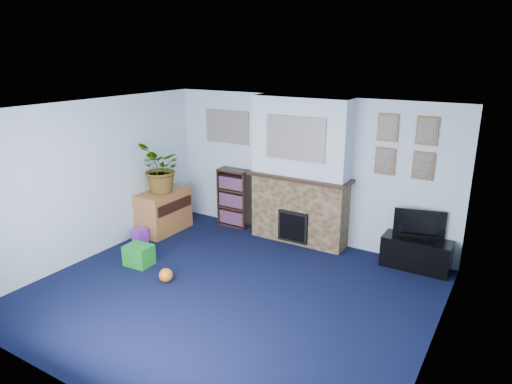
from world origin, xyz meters
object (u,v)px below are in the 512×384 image
Objects in this scene: television at (420,225)px; sideboard at (164,212)px; bookshelf at (234,199)px; tv_stand at (416,254)px.

television is 4.26m from sideboard.
sideboard is (-0.91, -0.89, -0.15)m from bookshelf.
sideboard is at bearing -135.64° from bookshelf.
television is (0.00, 0.02, 0.44)m from tv_stand.
tv_stand is 1.03× the size of sideboard.
tv_stand is at bearing 11.07° from sideboard.
television reaches higher than sideboard.
sideboard is (-4.16, -0.83, -0.32)m from television.
bookshelf reaches higher than tv_stand.
bookshelf is at bearing 178.65° from tv_stand.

